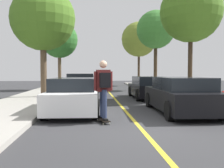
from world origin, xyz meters
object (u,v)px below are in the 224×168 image
Objects in this scene: parked_car_left_near at (81,86)px; parked_car_right_near at (149,87)px; parked_car_left_nearest at (74,95)px; skateboarder at (104,86)px; skateboard at (103,120)px; street_tree_left_near at (59,40)px; parked_car_left_far at (84,82)px; parked_car_right_nearest at (180,95)px; street_tree_right_far at (139,39)px; street_tree_left_nearest at (43,19)px; fire_hydrant at (223,101)px; street_tree_right_near at (156,30)px; street_tree_right_nearest at (191,12)px.

parked_car_left_near is 1.03× the size of parked_car_right_near.
skateboarder is at bearing -64.62° from parked_car_left_nearest.
parked_car_left_near reaches higher than parked_car_right_near.
parked_car_right_near is at bearing 67.15° from skateboard.
street_tree_left_near is at bearing 107.71° from parked_car_left_near.
parked_car_left_far is at bearing 93.95° from skateboarder.
parked_car_right_near reaches higher than skateboard.
parked_car_left_nearest is at bearing -89.99° from parked_car_left_near.
parked_car_right_nearest is 0.81× the size of street_tree_left_near.
skateboarder is (-5.03, -21.40, -4.17)m from street_tree_right_far.
street_tree_right_far is (2.06, 19.73, 4.62)m from parked_car_right_nearest.
parked_car_left_near is 0.71× the size of street_tree_left_nearest.
street_tree_left_near is (-2.06, -0.38, 3.64)m from parked_car_left_far.
street_tree_right_far reaches higher than fire_hydrant.
street_tree_right_near reaches higher than parked_car_left_near.
street_tree_left_near is 8.17× the size of fire_hydrant.
street_tree_right_near reaches higher than skateboarder.
street_tree_right_far reaches higher than street_tree_left_near.
street_tree_left_nearest reaches higher than parked_car_right_near.
parked_car_right_nearest is at bearing 167.70° from fire_hydrant.
street_tree_left_nearest is at bearing -119.78° from street_tree_right_far.
street_tree_left_nearest reaches higher than skateboard.
skateboard is at bearing -163.65° from fire_hydrant.
parked_car_left_near is 7.66m from street_tree_left_near.
parked_car_left_far is at bearing -133.12° from street_tree_right_far.
parked_car_right_nearest is 5.36× the size of skateboard.
fire_hydrant is (-0.56, -12.34, -4.62)m from street_tree_right_near.
parked_car_right_nearest is (4.00, -13.25, 0.03)m from parked_car_left_far.
parked_car_left_far is 0.69× the size of street_tree_right_near.
street_tree_right_nearest reaches higher than skateboarder.
parked_car_right_near is at bearing 104.62° from fire_hydrant.
street_tree_right_near reaches higher than fire_hydrant.
street_tree_right_far reaches higher than parked_car_right_near.
parked_car_left_near is at bearing 121.96° from parked_car_right_nearest.
parked_car_left_far is at bearing 112.05° from fire_hydrant.
parked_car_left_near reaches higher than parked_car_left_nearest.
skateboard is (1.02, -2.14, -0.58)m from parked_car_left_nearest.
parked_car_right_nearest is at bearing 28.86° from skateboard.
skateboarder reaches higher than parked_car_left_far.
parked_car_left_nearest is 1.07× the size of parked_car_right_near.
street_tree_right_near is (2.06, 12.02, 4.44)m from parked_car_right_nearest.
parked_car_left_far is 0.73× the size of street_tree_left_nearest.
street_tree_left_nearest is at bearing 137.65° from parked_car_right_nearest.
street_tree_left_nearest is 8.55m from skateboarder.
street_tree_left_near is at bearing 119.82° from fire_hydrant.
skateboarder is at bearing -110.19° from street_tree_right_near.
skateboarder is at bearing -129.96° from street_tree_right_nearest.
skateboard is (-5.04, -21.37, -5.20)m from street_tree_right_far.
skateboard is at bearing -78.00° from street_tree_left_near.
street_tree_left_near is at bearing 99.46° from parked_car_left_nearest.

